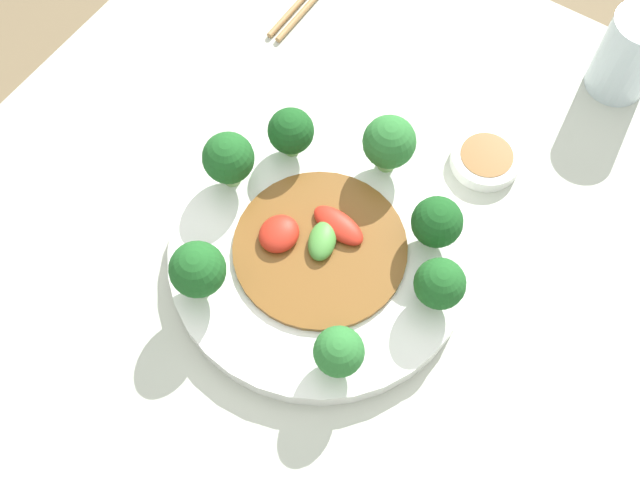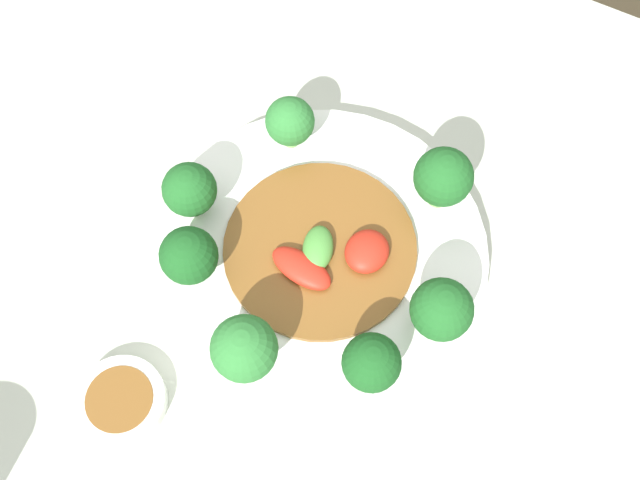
% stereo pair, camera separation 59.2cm
% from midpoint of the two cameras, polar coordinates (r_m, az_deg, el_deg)
% --- Properties ---
extents(ground_plane, '(8.00, 8.00, 0.00)m').
position_cam_midpoint_polar(ground_plane, '(1.40, 1.70, -26.10)').
color(ground_plane, '#7F6B4C').
extents(table, '(0.85, 0.91, 0.74)m').
position_cam_midpoint_polar(table, '(1.02, 2.31, -25.92)').
color(table, '#B7BCAD').
rests_on(table, ground_plane).
extents(plate, '(0.30, 0.30, 0.02)m').
position_cam_midpoint_polar(plate, '(0.64, -1.26, -24.38)').
color(plate, white).
rests_on(plate, table).
extents(broccoli_south, '(0.05, 0.05, 0.07)m').
position_cam_midpoint_polar(broccoli_south, '(0.61, -9.96, -16.16)').
color(broccoli_south, '#89B76B').
rests_on(broccoli_south, plate).
extents(broccoli_north, '(0.05, 0.05, 0.06)m').
position_cam_midpoint_polar(broccoli_north, '(0.60, 10.63, -28.43)').
color(broccoli_north, '#70A356').
rests_on(broccoli_north, plate).
extents(broccoli_southwest, '(0.05, 0.05, 0.06)m').
position_cam_midpoint_polar(broccoli_southwest, '(0.61, -4.05, -13.34)').
color(broccoli_southwest, '#7AAD5B').
rests_on(broccoli_southwest, plate).
extents(broccoli_northwest, '(0.05, 0.05, 0.06)m').
position_cam_midpoint_polar(broccoli_northwest, '(0.60, 10.08, -22.83)').
color(broccoli_northwest, '#70A356').
rests_on(broccoli_northwest, plate).
extents(broccoli_northeast, '(0.05, 0.05, 0.06)m').
position_cam_midpoint_polar(broccoli_northeast, '(0.60, 0.42, -35.19)').
color(broccoli_northeast, '#7AAD5B').
rests_on(broccoli_northeast, plate).
extents(broccoli_west, '(0.05, 0.05, 0.07)m').
position_cam_midpoint_polar(broccoli_west, '(0.60, 5.45, -14.85)').
color(broccoli_west, '#7AAD5B').
rests_on(broccoli_west, plate).
extents(broccoli_southeast, '(0.05, 0.05, 0.07)m').
position_cam_midpoint_polar(broccoli_southeast, '(0.60, -13.36, -27.45)').
color(broccoli_southeast, '#7AAD5B').
rests_on(broccoli_southeast, plate).
extents(stirfry_center, '(0.17, 0.17, 0.02)m').
position_cam_midpoint_polar(stirfry_center, '(0.62, -1.59, -23.98)').
color(stirfry_center, brown).
rests_on(stirfry_center, plate).
extents(drinking_glass, '(0.07, 0.07, 0.10)m').
position_cam_midpoint_polar(drinking_glass, '(0.73, 26.32, -3.99)').
color(drinking_glass, silver).
rests_on(drinking_glass, table).
extents(sauce_dish, '(0.07, 0.07, 0.02)m').
position_cam_midpoint_polar(sauce_dish, '(0.68, 14.37, -13.96)').
color(sauce_dish, white).
rests_on(sauce_dish, table).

